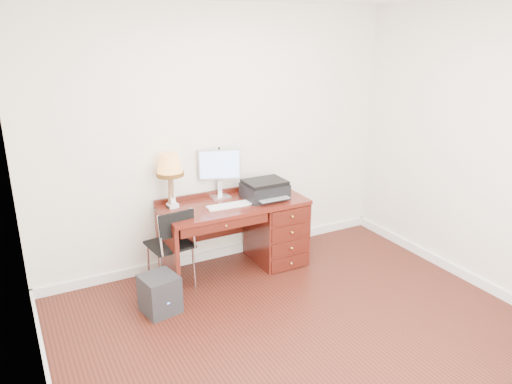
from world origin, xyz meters
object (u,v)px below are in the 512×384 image
printer (265,189)px  equipment_box (160,294)px  leg_lamp (170,168)px  monitor (219,167)px  phone (173,202)px  desk (261,227)px  chair (171,241)px

printer → equipment_box: size_ratio=1.24×
leg_lamp → equipment_box: size_ratio=1.56×
printer → leg_lamp: bearing=167.8°
monitor → phone: (-0.54, -0.08, -0.26)m
printer → equipment_box: 1.53m
desk → printer: (0.03, -0.03, 0.43)m
desk → leg_lamp: bearing=169.6°
desk → phone: size_ratio=7.44×
leg_lamp → chair: leg_lamp is taller
leg_lamp → equipment_box: bearing=-120.2°
printer → chair: (-1.06, -0.07, -0.34)m
monitor → phone: monitor is taller
printer → phone: 0.97m
leg_lamp → chair: size_ratio=0.66×
chair → equipment_box: (-0.25, -0.35, -0.33)m
monitor → leg_lamp: (-0.55, -0.07, 0.08)m
printer → phone: phone is taller
leg_lamp → phone: 0.35m
monitor → equipment_box: size_ratio=1.45×
desk → printer: bearing=-45.5°
phone → chair: 0.41m
desk → chair: size_ratio=1.79×
phone → desk: bearing=-16.6°
leg_lamp → equipment_box: 1.21m
phone → equipment_box: phone is taller
printer → equipment_box: bearing=-162.9°
phone → chair: size_ratio=0.24×
monitor → chair: 0.93m
monitor → desk: bearing=-12.6°
desk → monitor: monitor is taller
leg_lamp → equipment_box: leg_lamp is taller
equipment_box → chair: bearing=43.9°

